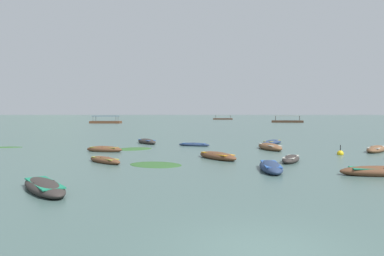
{
  "coord_description": "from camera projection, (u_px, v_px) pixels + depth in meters",
  "views": [
    {
      "loc": [
        -2.0,
        -7.45,
        2.99
      ],
      "look_at": [
        1.63,
        57.87,
        0.41
      ],
      "focal_mm": 33.67,
      "sensor_mm": 36.0,
      "label": 1
    }
  ],
  "objects": [
    {
      "name": "ground_plane",
      "position": [
        173.0,
        115.0,
        1504.19
      ],
      "size": [
        6000.0,
        6000.0,
        0.0
      ],
      "primitive_type": "plane",
      "color": "#425B56"
    },
    {
      "name": "mountain_1",
      "position": [
        46.0,
        86.0,
        2204.17
      ],
      "size": [
        1469.57,
        1469.57,
        347.62
      ],
      "primitive_type": "cone",
      "color": "#56665B",
      "rests_on": "ground"
    },
    {
      "name": "mountain_2",
      "position": [
        141.0,
        94.0,
        1946.79
      ],
      "size": [
        883.93,
        883.93,
        218.59
      ],
      "primitive_type": "cone",
      "color": "#4C5B56",
      "rests_on": "ground"
    },
    {
      "name": "rowboat_0",
      "position": [
        272.0,
        142.0,
        35.64
      ],
      "size": [
        3.17,
        3.6,
        0.53
      ],
      "color": "navy",
      "rests_on": "ground"
    },
    {
      "name": "rowboat_1",
      "position": [
        104.0,
        149.0,
        28.49
      ],
      "size": [
        3.23,
        1.98,
        0.56
      ],
      "color": "brown",
      "rests_on": "ground"
    },
    {
      "name": "rowboat_3",
      "position": [
        271.0,
        167.0,
        19.02
      ],
      "size": [
        1.68,
        4.03,
        0.57
      ],
      "color": "navy",
      "rests_on": "ground"
    },
    {
      "name": "rowboat_4",
      "position": [
        194.0,
        145.0,
        33.45
      ],
      "size": [
        3.08,
        1.91,
        0.39
      ],
      "color": "navy",
      "rests_on": "ground"
    },
    {
      "name": "rowboat_5",
      "position": [
        291.0,
        159.0,
        22.44
      ],
      "size": [
        2.26,
        3.07,
        0.51
      ],
      "color": "#2D2826",
      "rests_on": "ground"
    },
    {
      "name": "rowboat_6",
      "position": [
        270.0,
        147.0,
        30.12
      ],
      "size": [
        1.83,
        4.05,
        0.67
      ],
      "color": "brown",
      "rests_on": "ground"
    },
    {
      "name": "rowboat_7",
      "position": [
        217.0,
        156.0,
        23.91
      ],
      "size": [
        2.86,
        3.88,
        0.58
      ],
      "color": "brown",
      "rests_on": "ground"
    },
    {
      "name": "rowboat_8",
      "position": [
        147.0,
        142.0,
        36.27
      ],
      "size": [
        2.64,
        3.72,
        0.61
      ],
      "color": "#2D2826",
      "rests_on": "ground"
    },
    {
      "name": "rowboat_9",
      "position": [
        376.0,
        149.0,
        28.49
      ],
      "size": [
        3.51,
        3.77,
        0.59
      ],
      "color": "brown",
      "rests_on": "ground"
    },
    {
      "name": "rowboat_10",
      "position": [
        105.0,
        160.0,
        22.01
      ],
      "size": [
        2.73,
        2.98,
        0.46
      ],
      "color": "brown",
      "rests_on": "ground"
    },
    {
      "name": "rowboat_12",
      "position": [
        381.0,
        172.0,
        17.46
      ],
      "size": [
        4.02,
        1.63,
        0.58
      ],
      "color": "brown",
      "rests_on": "ground"
    },
    {
      "name": "rowboat_13",
      "position": [
        44.0,
        187.0,
        13.92
      ],
      "size": [
        3.18,
        4.04,
        0.52
      ],
      "color": "#2D2826",
      "rests_on": "ground"
    },
    {
      "name": "ferry_0",
      "position": [
        223.0,
        119.0,
        186.01
      ],
      "size": [
        10.59,
        5.83,
        2.54
      ],
      "color": "#4C3323",
      "rests_on": "ground"
    },
    {
      "name": "ferry_1",
      "position": [
        287.0,
        121.0,
        123.45
      ],
      "size": [
        11.19,
        7.02,
        2.54
      ],
      "color": "#4C3323",
      "rests_on": "ground"
    },
    {
      "name": "ferry_2",
      "position": [
        106.0,
        122.0,
        113.85
      ],
      "size": [
        9.88,
        4.63,
        2.54
      ],
      "color": "brown",
      "rests_on": "ground"
    },
    {
      "name": "mooring_buoy",
      "position": [
        340.0,
        153.0,
        26.2
      ],
      "size": [
        0.46,
        0.46,
        0.86
      ],
      "color": "yellow",
      "rests_on": "ground"
    },
    {
      "name": "weed_patch_1",
      "position": [
        6.0,
        147.0,
        31.98
      ],
      "size": [
        2.94,
        1.2,
        0.14
      ],
      "primitive_type": "ellipsoid",
      "rotation": [
        0.0,
        0.0,
        0.07
      ],
      "color": "#2D5628",
      "rests_on": "ground"
    },
    {
      "name": "weed_patch_3",
      "position": [
        134.0,
        149.0,
        30.57
      ],
      "size": [
        4.21,
        4.15,
        0.14
      ],
      "primitive_type": "ellipsoid",
      "rotation": [
        0.0,
        0.0,
        0.72
      ],
      "color": "#2D5628",
      "rests_on": "ground"
    },
    {
      "name": "weed_patch_4",
      "position": [
        156.0,
        165.0,
        21.09
      ],
      "size": [
        4.1,
        3.88,
        0.14
      ],
      "primitive_type": "ellipsoid",
      "rotation": [
        0.0,
        0.0,
        2.58
      ],
      "color": "#2D5628",
      "rests_on": "ground"
    }
  ]
}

